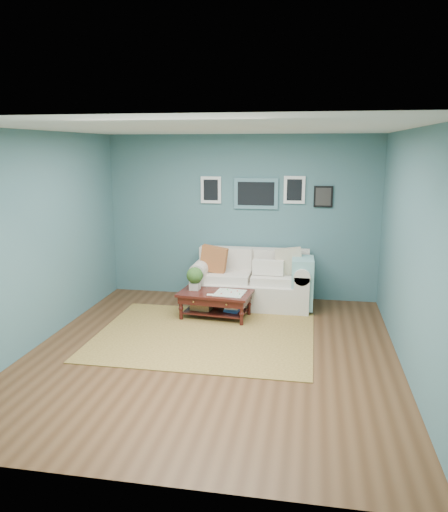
# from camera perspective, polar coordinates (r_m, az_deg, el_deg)

# --- Properties ---
(room_shell) EXTENTS (5.00, 5.02, 2.70)m
(room_shell) POSITION_cam_1_polar(r_m,az_deg,el_deg) (5.93, -1.27, 1.34)
(room_shell) COLOR brown
(room_shell) RESTS_ON ground
(area_rug) EXTENTS (2.89, 2.31, 0.01)m
(area_rug) POSITION_cam_1_polar(r_m,az_deg,el_deg) (6.82, -2.23, -9.06)
(area_rug) COLOR brown
(area_rug) RESTS_ON ground
(loveseat) EXTENTS (1.90, 0.86, 0.98)m
(loveseat) POSITION_cam_1_polar(r_m,az_deg,el_deg) (8.00, 3.77, -2.87)
(loveseat) COLOR beige
(loveseat) RESTS_ON ground
(coffee_table) EXTENTS (1.11, 0.72, 0.74)m
(coffee_table) POSITION_cam_1_polar(r_m,az_deg,el_deg) (7.43, -1.39, -4.59)
(coffee_table) COLOR black
(coffee_table) RESTS_ON ground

